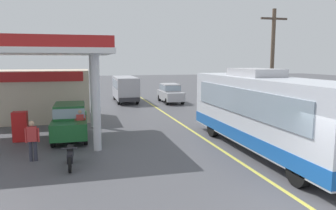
% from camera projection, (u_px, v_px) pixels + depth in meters
% --- Properties ---
extents(ground, '(120.00, 120.00, 0.00)m').
position_uv_depth(ground, '(156.00, 107.00, 28.15)').
color(ground, '#4C4C51').
extents(lane_divider_stripe, '(0.16, 50.00, 0.01)m').
position_uv_depth(lane_divider_stripe, '(171.00, 117.00, 23.35)').
color(lane_divider_stripe, '#D8CC4C').
rests_on(lane_divider_stripe, ground).
extents(coach_bus_main, '(2.60, 11.04, 3.69)m').
position_uv_depth(coach_bus_main, '(266.00, 114.00, 14.28)').
color(coach_bus_main, silver).
rests_on(coach_bus_main, ground).
extents(gas_station_roadside, '(9.10, 11.95, 5.10)m').
position_uv_depth(gas_station_roadside, '(31.00, 84.00, 20.09)').
color(gas_station_roadside, '#B21E1E').
rests_on(gas_station_roadside, ground).
extents(car_at_pump, '(1.70, 4.20, 1.82)m').
position_uv_depth(car_at_pump, '(70.00, 119.00, 16.87)').
color(car_at_pump, '#1E602D').
rests_on(car_at_pump, ground).
extents(minibus_opposing_lane, '(2.04, 6.13, 2.44)m').
position_uv_depth(minibus_opposing_lane, '(125.00, 87.00, 31.82)').
color(minibus_opposing_lane, '#A5A5AD').
rests_on(minibus_opposing_lane, ground).
extents(motorcycle_parked_forecourt, '(0.55, 1.80, 0.92)m').
position_uv_depth(motorcycle_parked_forecourt, '(70.00, 156.00, 12.35)').
color(motorcycle_parked_forecourt, black).
rests_on(motorcycle_parked_forecourt, ground).
extents(pedestrian_near_pump, '(0.55, 0.22, 1.66)m').
position_uv_depth(pedestrian_near_pump, '(32.00, 139.00, 13.05)').
color(pedestrian_near_pump, '#33333F').
rests_on(pedestrian_near_pump, ground).
extents(pedestrian_by_shop, '(0.55, 0.22, 1.66)m').
position_uv_depth(pedestrian_by_shop, '(80.00, 124.00, 16.05)').
color(pedestrian_by_shop, '#33333F').
rests_on(pedestrian_by_shop, ground).
extents(car_trailing_behind_bus, '(1.70, 4.20, 1.82)m').
position_uv_depth(car_trailing_behind_bus, '(170.00, 92.00, 31.10)').
color(car_trailing_behind_bus, '#B2B2B7').
rests_on(car_trailing_behind_bus, ground).
extents(utility_pole_roadside, '(1.80, 0.24, 7.23)m').
position_uv_depth(utility_pole_roadside, '(272.00, 65.00, 20.48)').
color(utility_pole_roadside, brown).
rests_on(utility_pole_roadside, ground).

